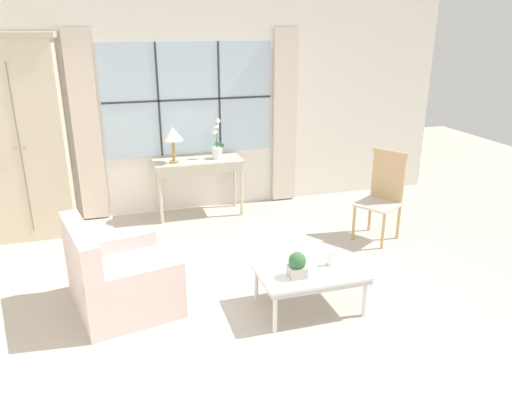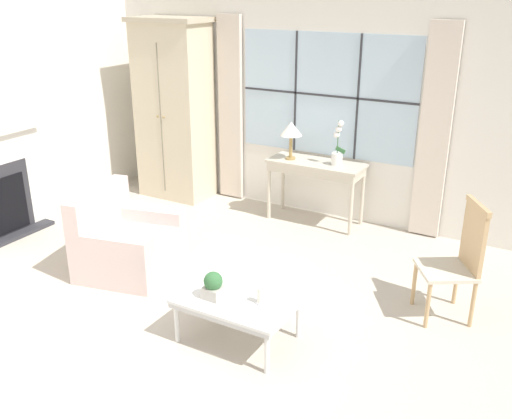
# 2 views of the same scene
# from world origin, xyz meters

# --- Properties ---
(ground_plane) EXTENTS (14.00, 14.00, 0.00)m
(ground_plane) POSITION_xyz_m (0.00, 0.00, 0.00)
(ground_plane) COLOR #BCB2A3
(wall_back_windowed) EXTENTS (7.20, 0.14, 2.80)m
(wall_back_windowed) POSITION_xyz_m (0.00, 3.02, 1.39)
(wall_back_windowed) COLOR silver
(wall_back_windowed) RESTS_ON ground_plane
(armoire) EXTENTS (1.00, 0.62, 2.33)m
(armoire) POSITION_xyz_m (-2.00, 2.67, 1.17)
(armoire) COLOR beige
(armoire) RESTS_ON ground_plane
(console_table) EXTENTS (1.14, 0.45, 0.75)m
(console_table) POSITION_xyz_m (0.03, 2.71, 0.66)
(console_table) COLOR beige
(console_table) RESTS_ON ground_plane
(table_lamp) EXTENTS (0.26, 0.26, 0.45)m
(table_lamp) POSITION_xyz_m (-0.29, 2.67, 1.11)
(table_lamp) COLOR #9E7F47
(table_lamp) RESTS_ON console_table
(potted_orchid) EXTENTS (0.17, 0.13, 0.52)m
(potted_orchid) POSITION_xyz_m (0.29, 2.72, 0.94)
(potted_orchid) COLOR white
(potted_orchid) RESTS_ON console_table
(armchair_upholstered) EXTENTS (1.01, 1.11, 0.83)m
(armchair_upholstered) POSITION_xyz_m (-1.09, 0.63, 0.27)
(armchair_upholstered) COLOR beige
(armchair_upholstered) RESTS_ON ground_plane
(side_chair_wooden) EXTENTS (0.61, 0.61, 1.05)m
(side_chair_wooden) POSITION_xyz_m (1.96, 1.35, 0.58)
(side_chair_wooden) COLOR beige
(side_chair_wooden) RESTS_ON ground_plane
(coffee_table) EXTENTS (0.92, 0.64, 0.39)m
(coffee_table) POSITION_xyz_m (0.53, 0.11, 0.35)
(coffee_table) COLOR silver
(coffee_table) RESTS_ON ground_plane
(potted_plant_small) EXTENTS (0.15, 0.15, 0.22)m
(potted_plant_small) POSITION_xyz_m (0.37, 0.01, 0.50)
(potted_plant_small) COLOR #BCB7AD
(potted_plant_small) RESTS_ON coffee_table
(pillar_candle) EXTENTS (0.09, 0.09, 0.14)m
(pillar_candle) POSITION_xyz_m (0.73, 0.12, 0.45)
(pillar_candle) COLOR silver
(pillar_candle) RESTS_ON coffee_table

